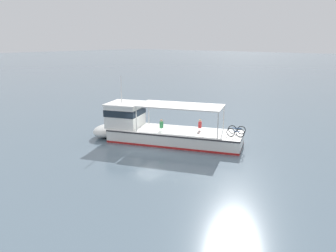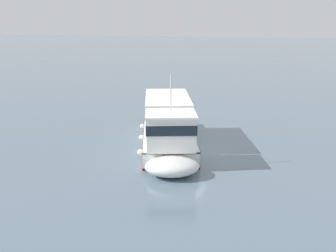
% 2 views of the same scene
% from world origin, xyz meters
% --- Properties ---
extents(ground_plane, '(400.00, 400.00, 0.00)m').
position_xyz_m(ground_plane, '(0.00, 0.00, 0.00)').
color(ground_plane, slate).
extents(ferry_main, '(12.95, 7.54, 5.32)m').
position_xyz_m(ferry_main, '(-0.03, -1.13, 1.01)').
color(ferry_main, white).
rests_on(ferry_main, ground).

